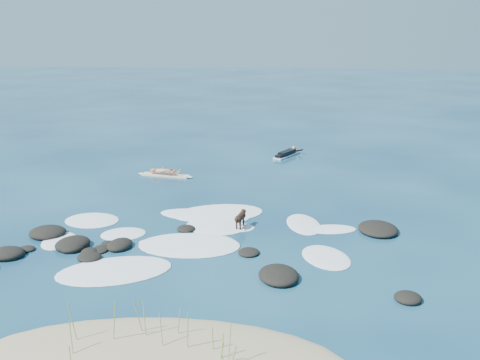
{
  "coord_description": "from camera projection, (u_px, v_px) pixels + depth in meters",
  "views": [
    {
      "loc": [
        2.55,
        -18.23,
        7.35
      ],
      "look_at": [
        1.11,
        4.0,
        0.9
      ],
      "focal_mm": 40.0,
      "sensor_mm": 36.0,
      "label": 1
    }
  ],
  "objects": [
    {
      "name": "ground",
      "position": [
        203.0,
        233.0,
        19.68
      ],
      "size": [
        160.0,
        160.0,
        0.0
      ],
      "primitive_type": "plane",
      "color": "#0A2642",
      "rests_on": "ground"
    },
    {
      "name": "breaking_foam",
      "position": [
        195.0,
        235.0,
        19.49
      ],
      "size": [
        11.5,
        8.61,
        0.12
      ],
      "color": "white",
      "rests_on": "ground"
    },
    {
      "name": "paddling_surfer_rig",
      "position": [
        287.0,
        153.0,
        31.26
      ],
      "size": [
        1.78,
        2.39,
        0.45
      ],
      "rotation": [
        0.0,
        0.0,
        1.03
      ],
      "color": "silver",
      "rests_on": "ground"
    },
    {
      "name": "dune_grass",
      "position": [
        163.0,
        339.0,
        11.95
      ],
      "size": [
        4.03,
        2.04,
        1.16
      ],
      "color": "olive",
      "rests_on": "ground"
    },
    {
      "name": "reef_rocks",
      "position": [
        154.0,
        249.0,
        18.06
      ],
      "size": [
        14.54,
        6.52,
        0.45
      ],
      "color": "black",
      "rests_on": "ground"
    },
    {
      "name": "dog",
      "position": [
        241.0,
        217.0,
        20.0
      ],
      "size": [
        0.45,
        1.06,
        0.68
      ],
      "rotation": [
        0.0,
        0.0,
        1.31
      ],
      "color": "black",
      "rests_on": "ground"
    },
    {
      "name": "standing_surfer_rig",
      "position": [
        165.0,
        163.0,
        26.92
      ],
      "size": [
        2.95,
        0.96,
        1.68
      ],
      "rotation": [
        0.0,
        0.0,
        -0.19
      ],
      "color": "beige",
      "rests_on": "ground"
    }
  ]
}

